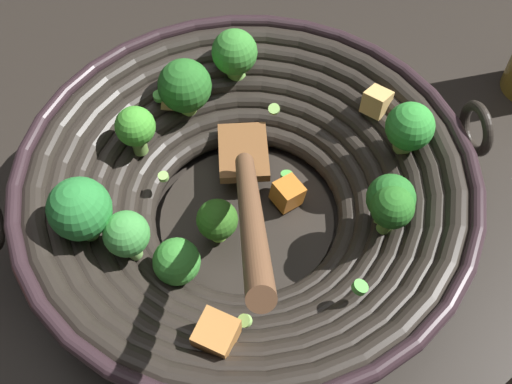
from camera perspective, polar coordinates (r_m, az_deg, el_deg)
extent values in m
plane|color=#28231E|center=(0.62, -0.83, -2.86)|extent=(4.00, 4.00, 0.00)
cylinder|color=black|center=(0.62, -0.83, -2.62)|extent=(0.17, 0.17, 0.01)
torus|color=black|center=(0.61, -0.85, -1.89)|extent=(0.23, 0.23, 0.02)
torus|color=black|center=(0.60, -0.86, -1.40)|extent=(0.26, 0.26, 0.02)
torus|color=black|center=(0.59, -0.87, -0.90)|extent=(0.29, 0.29, 0.02)
torus|color=black|center=(0.58, -0.88, -0.39)|extent=(0.32, 0.32, 0.02)
torus|color=black|center=(0.58, -0.89, 0.14)|extent=(0.35, 0.35, 0.02)
torus|color=black|center=(0.57, -0.90, 0.69)|extent=(0.38, 0.38, 0.02)
torus|color=black|center=(0.56, -0.92, 1.25)|extent=(0.40, 0.40, 0.02)
torus|color=#2C1E22|center=(0.55, -0.93, 1.82)|extent=(0.42, 0.42, 0.01)
torus|color=black|center=(0.62, 19.67, 5.54)|extent=(0.05, 0.01, 0.05)
cylinder|color=#7AB349|center=(0.58, 11.87, -2.17)|extent=(0.02, 0.03, 0.02)
sphere|color=#277228|center=(0.56, 12.36, -0.58)|extent=(0.04, 0.04, 0.04)
cylinder|color=#64A94C|center=(0.56, -15.28, -3.26)|extent=(0.02, 0.02, 0.02)
sphere|color=#298337|center=(0.53, -16.01, -1.50)|extent=(0.05, 0.05, 0.05)
cylinder|color=#74AD4E|center=(0.67, -1.93, 11.09)|extent=(0.03, 0.03, 0.02)
sphere|color=#388931|center=(0.65, -2.00, 12.80)|extent=(0.05, 0.05, 0.05)
cylinder|color=#6EA24F|center=(0.56, -11.41, -5.29)|extent=(0.02, 0.02, 0.02)
sphere|color=green|center=(0.53, -11.89, -3.81)|extent=(0.04, 0.04, 0.04)
cylinder|color=#84AA58|center=(0.61, 13.64, 4.16)|extent=(0.02, 0.02, 0.02)
sphere|color=green|center=(0.59, 14.13, 5.74)|extent=(0.05, 0.05, 0.05)
cylinder|color=#74B03C|center=(0.59, -3.50, -3.76)|extent=(0.02, 0.02, 0.01)
sphere|color=#30671E|center=(0.57, -3.61, -2.57)|extent=(0.04, 0.04, 0.04)
cylinder|color=#87BC4A|center=(0.66, -6.35, 7.82)|extent=(0.03, 0.03, 0.02)
sphere|color=#276C25|center=(0.64, -6.61, 9.72)|extent=(0.06, 0.06, 0.06)
cylinder|color=#80BF4E|center=(0.56, 12.01, -2.86)|extent=(0.02, 0.02, 0.02)
sphere|color=#2A7124|center=(0.54, 12.49, -1.38)|extent=(0.04, 0.04, 0.04)
cylinder|color=#699844|center=(0.57, -7.08, -7.61)|extent=(0.03, 0.03, 0.02)
sphere|color=#368630|center=(0.55, -7.35, -6.40)|extent=(0.04, 0.04, 0.04)
cylinder|color=#6C9543|center=(0.62, -10.72, 4.37)|extent=(0.02, 0.02, 0.02)
sphere|color=green|center=(0.60, -11.11, 5.98)|extent=(0.04, 0.04, 0.04)
cube|color=#CC823D|center=(0.49, -3.68, -13.02)|extent=(0.04, 0.04, 0.03)
cube|color=#E2B466|center=(0.63, 11.09, 8.18)|extent=(0.04, 0.03, 0.03)
cube|color=#C16921|center=(0.61, 2.93, -0.13)|extent=(0.03, 0.04, 0.03)
cube|color=tan|center=(0.65, -7.64, 8.94)|extent=(0.03, 0.03, 0.03)
cylinder|color=#56B247|center=(0.51, 9.58, -8.69)|extent=(0.01, 0.01, 0.01)
cylinder|color=#99D166|center=(0.50, -1.04, -11.81)|extent=(0.01, 0.02, 0.01)
cylinder|color=#56B247|center=(0.62, 2.86, 1.51)|extent=(0.02, 0.02, 0.01)
cylinder|color=#99D166|center=(0.64, 1.68, 7.68)|extent=(0.02, 0.02, 0.01)
cylinder|color=#56B247|center=(0.64, -8.94, 8.75)|extent=(0.01, 0.01, 0.01)
cylinder|color=#99D166|center=(0.60, -8.55, 1.42)|extent=(0.01, 0.01, 0.01)
cube|color=brown|center=(0.63, -1.18, 3.71)|extent=(0.08, 0.06, 0.01)
cylinder|color=brown|center=(0.47, -0.50, -1.82)|extent=(0.23, 0.07, 0.18)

